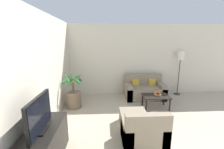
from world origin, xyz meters
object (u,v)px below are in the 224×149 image
floor_lamp (180,59)px  fruit_bowl (158,94)px  potted_palm (74,96)px  coffee_table (156,98)px  television (39,115)px  sofa_loveseat (144,90)px  armchair (143,133)px  tv_console (43,149)px  ottoman (133,118)px  orange_fruit (156,92)px  apple_red (159,93)px  apple_green (159,93)px

floor_lamp → fruit_bowl: 1.92m
potted_palm → floor_lamp: 4.09m
potted_palm → coffee_table: bearing=-4.7°
television → sofa_loveseat: (2.49, 2.99, -0.66)m
potted_palm → armchair: size_ratio=1.44×
potted_palm → floor_lamp: size_ratio=0.71×
sofa_loveseat → tv_console: bearing=-129.9°
fruit_bowl → ottoman: size_ratio=0.35×
potted_palm → orange_fruit: bearing=-3.3°
potted_palm → ottoman: size_ratio=1.82×
potted_palm → orange_fruit: 2.58m
coffee_table → armchair: bearing=-116.3°
fruit_bowl → apple_red: 0.09m
potted_palm → armchair: 2.56m
television → fruit_bowl: size_ratio=3.61×
orange_fruit → floor_lamp: bearing=41.6°
apple_green → orange_fruit: (-0.10, 0.01, 0.00)m
coffee_table → apple_green: apple_green is taller
apple_green → armchair: bearing=-118.9°
television → coffee_table: television is taller
sofa_loveseat → fruit_bowl: size_ratio=6.21×
coffee_table → orange_fruit: size_ratio=10.07×
fruit_bowl → orange_fruit: (-0.05, 0.02, 0.06)m
tv_console → ottoman: bearing=34.9°
apple_red → armchair: bearing=-118.6°
tv_console → television: size_ratio=1.64×
tv_console → apple_green: bearing=38.1°
sofa_loveseat → orange_fruit: sofa_loveseat is taller
orange_fruit → armchair: size_ratio=0.10×
floor_lamp → ottoman: 3.23m
television → fruit_bowl: 3.46m
sofa_loveseat → floor_lamp: (1.40, 0.29, 1.11)m
potted_palm → tv_console: bearing=-91.3°
television → armchair: television is taller
fruit_bowl → apple_green: 0.08m
potted_palm → floor_lamp: (3.84, 0.97, 1.01)m
apple_red → ottoman: apple_red is taller
apple_green → tv_console: bearing=-141.9°
apple_red → orange_fruit: (-0.05, 0.08, -0.00)m
sofa_loveseat → armchair: 2.64m
potted_palm → coffee_table: potted_palm is taller
potted_palm → apple_red: bearing=-5.1°
sofa_loveseat → floor_lamp: size_ratio=0.84×
television → apple_red: 3.42m
potted_palm → orange_fruit: potted_palm is taller
floor_lamp → coffee_table: (-1.28, -1.18, -1.05)m
sofa_loveseat → fruit_bowl: bearing=-77.8°
tv_console → armchair: bearing=13.7°
sofa_loveseat → orange_fruit: bearing=-80.7°
potted_palm → coffee_table: size_ratio=1.49×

